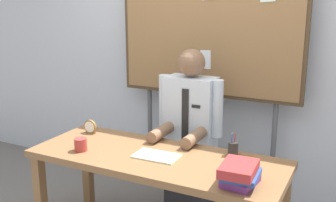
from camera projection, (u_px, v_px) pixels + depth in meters
The scene contains 9 objects.
back_wall at pixel (216, 48), 3.62m from camera, with size 6.40×0.08×2.70m, color silver.
desk at pixel (157, 168), 2.81m from camera, with size 1.78×0.68×0.73m.
person at pixel (190, 140), 3.31m from camera, with size 0.55×0.56×1.40m.
bulletin_board at pixel (209, 27), 3.40m from camera, with size 1.63×0.09×2.19m.
book_stack at pixel (240, 174), 2.34m from camera, with size 0.22×0.28×0.13m.
open_notebook at pixel (156, 156), 2.77m from camera, with size 0.31×0.18×0.01m, color #F4EFCC.
desk_clock at pixel (90, 127), 3.24m from camera, with size 0.11×0.04×0.11m.
coffee_mug at pixel (81, 145), 2.87m from camera, with size 0.09×0.09×0.09m, color #B23833.
pen_holder at pixel (233, 149), 2.79m from camera, with size 0.07×0.07×0.16m.
Camera 1 is at (1.25, -2.29, 1.78)m, focal length 43.18 mm.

